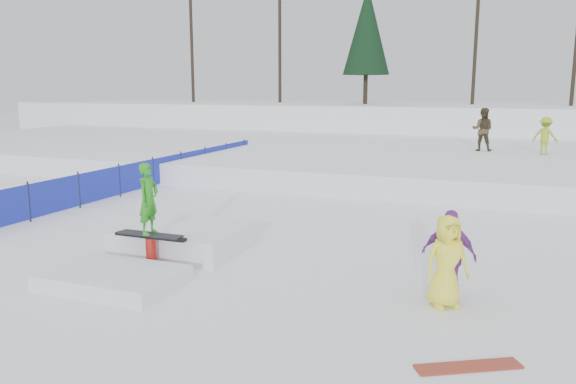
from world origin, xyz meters
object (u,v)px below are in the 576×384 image
(safety_fence, at_px, (153,172))
(jib_rail_feature, at_px, (167,245))
(walker_ygreen, at_px, (545,136))
(spectator_purple, at_px, (449,255))
(spectator_yellow, at_px, (447,261))
(walker_olive, at_px, (483,129))

(safety_fence, xyz_separation_m, jib_rail_feature, (5.27, -7.18, -0.25))
(walker_ygreen, height_order, spectator_purple, walker_ygreen)
(spectator_yellow, distance_m, jib_rail_feature, 5.78)
(safety_fence, distance_m, spectator_purple, 13.27)
(walker_olive, height_order, spectator_purple, walker_olive)
(walker_olive, height_order, jib_rail_feature, walker_olive)
(walker_olive, xyz_separation_m, spectator_yellow, (0.18, -16.95, -0.97))
(safety_fence, bearing_deg, walker_ygreen, 32.73)
(safety_fence, xyz_separation_m, spectator_yellow, (11.00, -7.75, 0.22))
(walker_olive, height_order, walker_ygreen, walker_olive)
(walker_ygreen, relative_size, spectator_purple, 1.00)
(walker_olive, bearing_deg, jib_rail_feature, 75.49)
(walker_olive, bearing_deg, spectator_yellow, 94.81)
(walker_olive, relative_size, walker_ygreen, 1.20)
(spectator_purple, xyz_separation_m, jib_rail_feature, (-5.73, 0.24, -0.48))
(walker_olive, xyz_separation_m, walker_ygreen, (2.48, -0.65, -0.16))
(walker_ygreen, bearing_deg, spectator_purple, 100.70)
(walker_ygreen, distance_m, spectator_yellow, 16.48)
(safety_fence, xyz_separation_m, spectator_purple, (11.00, -7.43, 0.23))
(walker_ygreen, bearing_deg, safety_fence, 51.62)
(safety_fence, relative_size, spectator_yellow, 10.38)
(walker_ygreen, distance_m, jib_rail_feature, 17.71)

